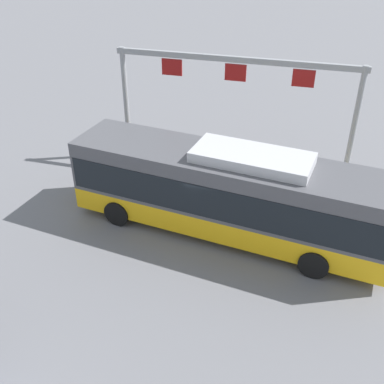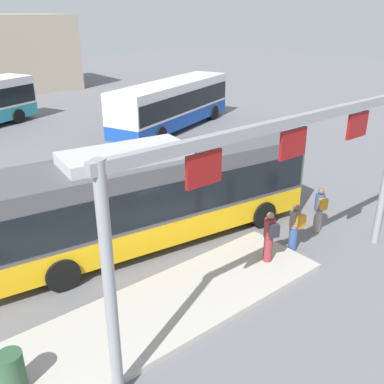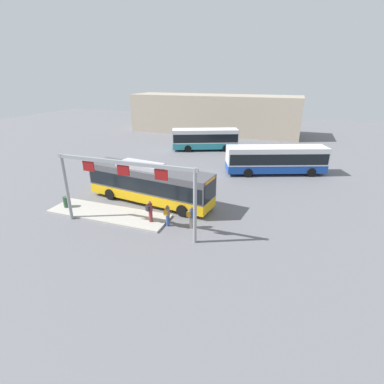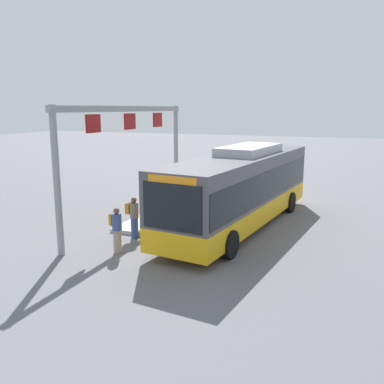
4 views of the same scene
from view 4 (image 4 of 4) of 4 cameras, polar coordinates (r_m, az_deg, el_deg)
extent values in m
plane|color=slate|center=(18.36, 6.70, -4.66)|extent=(120.00, 120.00, 0.00)
cube|color=#B2ADA3|center=(21.22, -0.76, -2.14)|extent=(10.00, 2.80, 0.16)
cube|color=#EAAD14|center=(18.16, 6.76, -2.31)|extent=(11.63, 3.97, 0.85)
cube|color=#4C4C51|center=(17.88, 6.86, 1.98)|extent=(11.63, 3.97, 1.90)
cube|color=black|center=(17.91, 6.84, 1.34)|extent=(11.41, 3.98, 1.20)
cube|color=black|center=(12.88, -2.83, -2.14)|extent=(0.32, 2.11, 1.50)
cube|color=#B7B7BC|center=(18.52, 7.95, 5.80)|extent=(4.19, 2.26, 0.36)
cube|color=orange|center=(12.76, -2.70, 1.64)|extent=(0.35, 1.75, 0.28)
cylinder|color=black|center=(14.33, 5.23, -7.21)|extent=(1.03, 0.43, 1.00)
cylinder|color=black|center=(15.39, -3.01, -5.84)|extent=(1.03, 0.43, 1.00)
cylinder|color=black|center=(21.08, 13.38, -1.37)|extent=(1.03, 0.43, 1.00)
cylinder|color=black|center=(21.82, 7.32, -0.72)|extent=(1.03, 0.43, 1.00)
cylinder|color=gray|center=(15.03, -10.23, -6.75)|extent=(0.38, 0.38, 0.85)
cylinder|color=#334C8C|center=(14.82, -10.33, -4.08)|extent=(0.47, 0.47, 0.60)
sphere|color=brown|center=(14.71, -10.39, -2.54)|extent=(0.22, 0.22, 0.22)
cube|color=#BF7F1E|center=(15.03, -10.80, -3.76)|extent=(0.33, 0.30, 0.40)
cylinder|color=maroon|center=(17.75, -6.05, -3.25)|extent=(0.35, 0.35, 0.85)
cylinder|color=maroon|center=(17.58, -6.10, -0.96)|extent=(0.43, 0.43, 0.60)
sphere|color=#9E755B|center=(17.49, -6.12, 0.35)|extent=(0.22, 0.22, 0.22)
cube|color=#26262D|center=(17.75, -6.69, -0.75)|extent=(0.32, 0.26, 0.40)
cylinder|color=#334C8C|center=(16.60, -7.92, -4.91)|extent=(0.31, 0.31, 0.85)
cylinder|color=slate|center=(16.41, -7.99, -2.48)|extent=(0.37, 0.37, 0.60)
sphere|color=brown|center=(16.32, -8.02, -1.08)|extent=(0.22, 0.22, 0.22)
cube|color=#BF7F1E|center=(16.55, -8.72, -2.27)|extent=(0.30, 0.21, 0.40)
cylinder|color=gray|center=(23.47, -2.23, 5.42)|extent=(0.24, 0.24, 5.20)
cylinder|color=gray|center=(14.83, -18.14, 1.28)|extent=(0.24, 0.24, 5.20)
cube|color=gray|center=(18.80, -8.61, 11.27)|extent=(10.55, 0.20, 0.24)
cube|color=maroon|center=(21.27, -4.77, 9.89)|extent=(0.90, 0.08, 0.70)
cube|color=maroon|center=(18.81, -8.56, 9.60)|extent=(0.90, 0.08, 0.70)
cube|color=maroon|center=(16.45, -13.46, 9.16)|extent=(0.90, 0.08, 0.70)
cylinder|color=#2D5133|center=(24.78, 2.28, 1.09)|extent=(0.52, 0.52, 0.90)
camera|label=1|loc=(22.38, 49.36, 21.34)|focal=42.82mm
camera|label=2|loc=(28.97, -11.36, 15.95)|focal=40.26mm
camera|label=3|loc=(26.19, -57.81, 18.00)|focal=26.73mm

